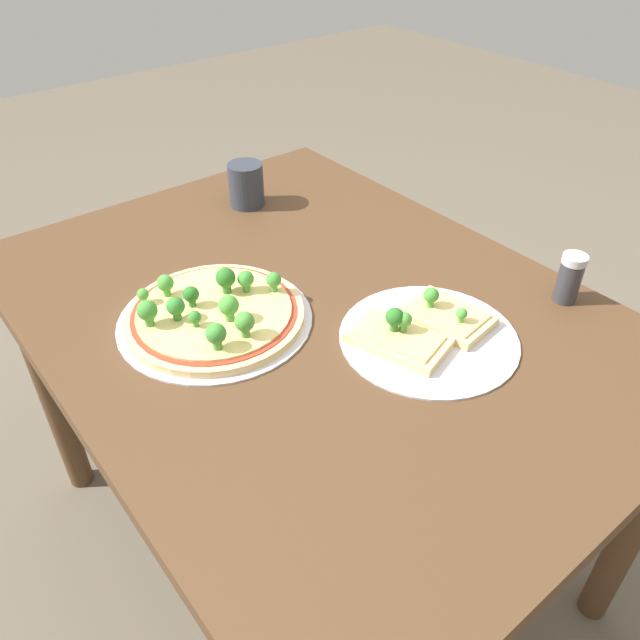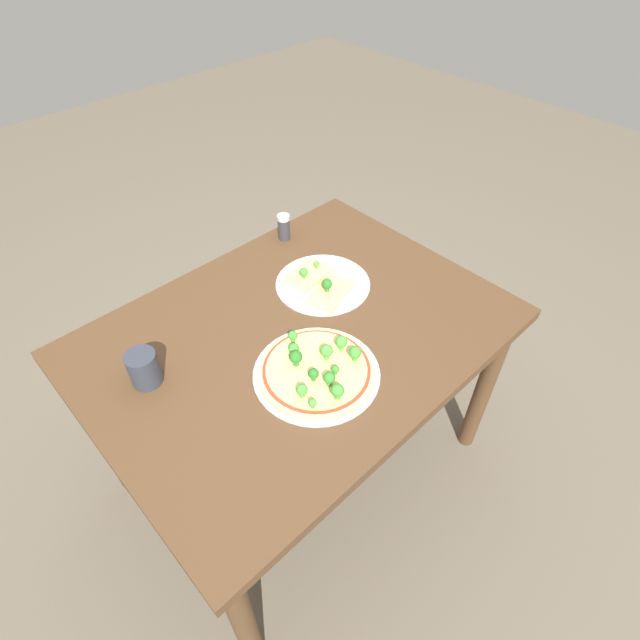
# 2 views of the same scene
# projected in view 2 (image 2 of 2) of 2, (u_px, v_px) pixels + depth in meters

# --- Properties ---
(ground_plane) EXTENTS (8.00, 8.00, 0.00)m
(ground_plane) POSITION_uv_depth(u_px,v_px,m) (303.00, 459.00, 1.95)
(ground_plane) COLOR brown
(dining_table) EXTENTS (1.19, 0.89, 0.72)m
(dining_table) POSITION_uv_depth(u_px,v_px,m) (298.00, 352.00, 1.51)
(dining_table) COLOR #4C331E
(dining_table) RESTS_ON ground_plane
(pizza_tray_whole) EXTENTS (0.34, 0.34, 0.07)m
(pizza_tray_whole) POSITION_uv_depth(u_px,v_px,m) (317.00, 370.00, 1.32)
(pizza_tray_whole) COLOR silver
(pizza_tray_whole) RESTS_ON dining_table
(pizza_tray_slice) EXTENTS (0.30, 0.30, 0.07)m
(pizza_tray_slice) POSITION_uv_depth(u_px,v_px,m) (321.00, 283.00, 1.58)
(pizza_tray_slice) COLOR silver
(pizza_tray_slice) RESTS_ON dining_table
(drinking_cup) EXTENTS (0.08, 0.08, 0.10)m
(drinking_cup) POSITION_uv_depth(u_px,v_px,m) (144.00, 368.00, 1.28)
(drinking_cup) COLOR #2D333D
(drinking_cup) RESTS_ON dining_table
(condiment_shaker) EXTENTS (0.04, 0.04, 0.09)m
(condiment_shaker) POSITION_uv_depth(u_px,v_px,m) (284.00, 227.00, 1.74)
(condiment_shaker) COLOR #333338
(condiment_shaker) RESTS_ON dining_table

